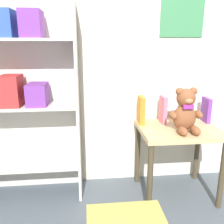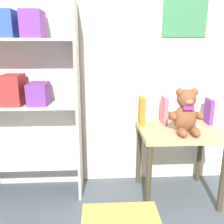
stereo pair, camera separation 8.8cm
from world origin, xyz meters
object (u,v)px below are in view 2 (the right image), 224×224
object	(u,v)px
book_standing_pink	(164,110)
book_standing_purple	(209,111)
teddy_bear	(186,113)
book_standing_blue	(186,111)
book_standing_orange	(142,111)
display_table	(179,140)
bookshelf_side	(28,91)

from	to	relation	value
book_standing_pink	book_standing_purple	xyz separation A→B (m)	(0.34, -0.01, -0.01)
teddy_bear	book_standing_pink	distance (m)	0.23
book_standing_purple	teddy_bear	bearing A→B (deg)	-140.31
book_standing_pink	book_standing_blue	xyz separation A→B (m)	(0.17, 0.00, -0.01)
book_standing_orange	book_standing_blue	world-z (taller)	book_standing_orange
book_standing_pink	display_table	bearing A→B (deg)	-56.70
bookshelf_side	book_standing_orange	xyz separation A→B (m)	(0.84, -0.02, -0.16)
teddy_bear	book_standing_blue	distance (m)	0.22
bookshelf_side	display_table	size ratio (longest dim) A/B	2.48
bookshelf_side	teddy_bear	world-z (taller)	bookshelf_side
book_standing_blue	book_standing_orange	bearing A→B (deg)	-177.45
bookshelf_side	book_standing_pink	xyz separation A→B (m)	(1.01, -0.02, -0.16)
book_standing_blue	book_standing_purple	bearing A→B (deg)	-3.89
bookshelf_side	display_table	distance (m)	1.16
book_standing_orange	book_standing_pink	distance (m)	0.17
bookshelf_side	book_standing_purple	size ratio (longest dim) A/B	7.46
bookshelf_side	teddy_bear	bearing A→B (deg)	-11.17
display_table	book_standing_orange	world-z (taller)	book_standing_orange
bookshelf_side	book_standing_purple	bearing A→B (deg)	-1.21
display_table	book_standing_pink	distance (m)	0.25
display_table	book_standing_orange	size ratio (longest dim) A/B	2.73
display_table	book_standing_blue	xyz separation A→B (m)	(0.09, 0.13, 0.18)
teddy_bear	book_standing_orange	bearing A→B (deg)	143.26
bookshelf_side	book_standing_blue	size ratio (longest dim) A/B	7.83
book_standing_orange	book_standing_pink	size ratio (longest dim) A/B	1.01
book_standing_purple	book_standing_pink	bearing A→B (deg)	-179.86
teddy_bear	book_standing_orange	size ratio (longest dim) A/B	1.46
book_standing_orange	book_standing_purple	bearing A→B (deg)	1.29
display_table	book_standing_pink	bearing A→B (deg)	123.41
bookshelf_side	display_table	xyz separation A→B (m)	(1.10, -0.15, -0.35)
book_standing_pink	book_standing_blue	bearing A→B (deg)	1.47
book_standing_orange	book_standing_blue	distance (m)	0.34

